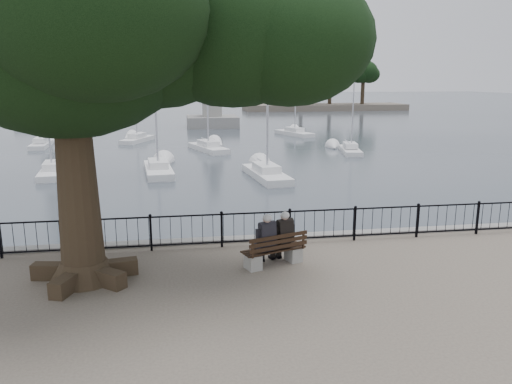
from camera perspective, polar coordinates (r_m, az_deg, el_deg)
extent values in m
cube|color=slate|center=(15.32, -0.29, -7.26)|extent=(200.00, 0.40, 1.20)
plane|color=#2C353D|center=(114.39, -7.90, 9.85)|extent=(260.00, 260.00, 0.00)
cube|color=black|center=(14.40, 0.00, -2.41)|extent=(22.00, 0.04, 0.04)
cube|color=black|center=(14.64, 0.00, -5.54)|extent=(22.00, 0.04, 0.04)
cube|color=gray|center=(12.87, -0.35, -7.99)|extent=(0.46, 0.51, 0.39)
cube|color=gray|center=(13.45, 4.30, -7.07)|extent=(0.46, 0.51, 0.39)
cube|color=black|center=(13.07, 2.04, -6.57)|extent=(1.76, 1.02, 0.04)
cube|color=black|center=(12.77, 2.64, -5.70)|extent=(1.62, 0.61, 0.38)
cube|color=black|center=(12.92, 1.08, -6.26)|extent=(0.42, 0.38, 0.23)
cube|color=black|center=(12.72, 1.32, -4.86)|extent=(0.47, 0.35, 0.57)
sphere|color=tan|center=(12.64, 1.25, -3.10)|extent=(0.22, 0.22, 0.22)
ellipsoid|color=#B2B1B1|center=(12.61, 1.30, -2.98)|extent=(0.23, 0.23, 0.19)
cube|color=black|center=(13.26, 0.49, -7.25)|extent=(0.43, 0.49, 0.43)
cube|color=black|center=(13.18, 3.10, -5.89)|extent=(0.42, 0.38, 0.23)
cube|color=black|center=(12.98, 3.36, -4.52)|extent=(0.47, 0.35, 0.57)
sphere|color=tan|center=(12.90, 3.29, -2.79)|extent=(0.22, 0.22, 0.22)
ellipsoid|color=#B2B1B1|center=(12.87, 3.35, -2.67)|extent=(0.23, 0.23, 0.19)
cube|color=black|center=(13.51, 2.47, -6.88)|extent=(0.43, 0.49, 0.43)
cone|color=black|center=(12.93, -19.02, -8.38)|extent=(1.65, 1.65, 0.49)
cone|color=black|center=(12.26, -19.93, 3.36)|extent=(1.07, 1.07, 5.82)
ellipsoid|color=black|center=(12.14, -20.94, 16.11)|extent=(5.63, 5.63, 4.39)
ellipsoid|color=black|center=(12.34, -11.86, 18.40)|extent=(5.05, 5.05, 3.94)
ellipsoid|color=black|center=(12.10, -2.69, 17.84)|extent=(4.47, 4.47, 3.48)
ellipsoid|color=black|center=(11.90, 3.86, 16.97)|extent=(3.88, 3.88, 3.03)
ellipsoid|color=black|center=(14.08, -23.29, 17.74)|extent=(4.47, 4.47, 3.48)
ellipsoid|color=black|center=(10.41, -18.08, 19.14)|extent=(4.47, 4.47, 3.48)
ellipsoid|color=black|center=(13.34, -8.20, 19.78)|extent=(4.27, 4.27, 3.33)
cube|color=slate|center=(75.10, -21.25, 8.05)|extent=(10.05, 10.05, 1.40)
cone|color=gray|center=(75.28, -22.06, 17.52)|extent=(6.43, 6.43, 24.12)
cube|color=slate|center=(61.58, -5.03, 7.99)|extent=(6.04, 6.04, 1.40)
cube|color=gray|center=(61.42, -5.07, 10.33)|extent=(2.22, 2.61, 4.03)
cube|color=slate|center=(61.37, -5.11, 12.35)|extent=(2.61, 3.01, 0.30)
cube|color=gray|center=(61.67, -5.15, 13.15)|extent=(1.31, 2.22, 1.41)
cube|color=gray|center=(60.67, -5.10, 13.82)|extent=(1.51, 1.01, 1.61)
sphere|color=gray|center=(60.30, -5.09, 14.88)|extent=(1.71, 1.71, 1.71)
cube|color=white|center=(32.92, -22.12, 1.99)|extent=(2.06, 5.27, 0.57)
cube|color=white|center=(32.84, -22.19, 2.84)|extent=(1.30, 2.21, 0.43)
cylinder|color=#B6B5BD|center=(32.17, -22.93, 9.98)|extent=(0.11, 0.11, 8.63)
cube|color=white|center=(31.66, -11.09, 2.30)|extent=(2.09, 5.68, 0.62)
cube|color=white|center=(31.58, -11.13, 3.19)|extent=(1.35, 2.37, 0.46)
cylinder|color=#B6B5BD|center=(30.85, -11.59, 13.04)|extent=(0.12, 0.12, 11.21)
cube|color=white|center=(29.60, 1.18, 1.81)|extent=(2.21, 5.81, 0.63)
cube|color=white|center=(29.51, 1.18, 2.76)|extent=(1.41, 2.43, 0.47)
cylinder|color=#B6B5BD|center=(28.74, 1.34, 12.20)|extent=(0.13, 0.13, 10.08)
cube|color=white|center=(40.40, 10.70, 4.57)|extent=(2.13, 4.82, 0.52)
cube|color=white|center=(40.34, 10.73, 5.27)|extent=(1.28, 2.04, 0.39)
cylinder|color=#B6B5BD|center=(39.80, 11.06, 10.10)|extent=(0.10, 0.10, 7.23)
cube|color=white|center=(46.92, -23.35, 4.87)|extent=(1.65, 4.80, 0.52)
cube|color=white|center=(46.86, -23.40, 5.47)|extent=(1.10, 1.99, 0.39)
cylinder|color=#B6B5BD|center=(46.32, -24.08, 11.95)|extent=(0.10, 0.10, 11.02)
cube|color=white|center=(41.07, -5.48, 4.86)|extent=(3.23, 5.71, 0.61)
cube|color=white|center=(41.01, -5.50, 5.56)|extent=(1.79, 2.49, 0.46)
cylinder|color=#B6B5BD|center=(40.37, -5.63, 12.82)|extent=(0.12, 0.12, 10.77)
cube|color=white|center=(52.25, 4.38, 6.59)|extent=(3.34, 5.43, 0.58)
cube|color=white|center=(52.20, 4.39, 7.14)|extent=(1.80, 2.39, 0.44)
cylinder|color=#B6B5BD|center=(51.66, 4.56, 12.25)|extent=(0.12, 0.12, 9.72)
cube|color=white|center=(48.00, -13.39, 5.73)|extent=(3.06, 5.14, 0.55)
cube|color=white|center=(47.94, -13.42, 6.32)|extent=(1.67, 2.25, 0.41)
cylinder|color=#B6B5BD|center=(47.39, -13.77, 12.27)|extent=(0.11, 0.11, 10.35)
cube|color=#564E44|center=(95.32, 7.80, 9.57)|extent=(30.00, 8.00, 1.20)
cylinder|color=black|center=(91.97, 5.16, 11.08)|extent=(0.70, 0.70, 4.00)
ellipsoid|color=black|center=(91.94, 5.22, 13.57)|extent=(5.20, 5.20, 4.16)
cylinder|color=black|center=(95.51, 8.43, 11.06)|extent=(0.70, 0.70, 4.00)
ellipsoid|color=black|center=(95.48, 8.51, 13.46)|extent=(5.20, 5.20, 4.16)
cylinder|color=black|center=(96.51, 12.08, 10.94)|extent=(0.70, 0.70, 4.00)
ellipsoid|color=black|center=(96.48, 12.19, 13.31)|extent=(5.20, 5.20, 4.16)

